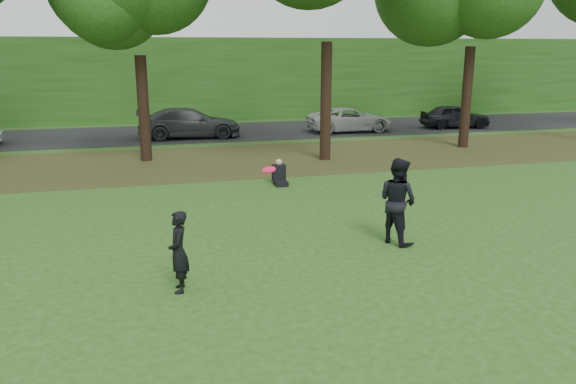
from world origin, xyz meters
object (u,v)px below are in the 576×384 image
Objects in this scene: player_left at (179,252)px; frisbee at (269,170)px; player_right at (398,201)px; seated_person at (279,175)px.

player_left is 2.45m from frisbee.
seated_person is at bearing -12.94° from player_right.
player_right is at bearing -77.96° from seated_person.
player_right is at bearing 110.33° from player_left.
frisbee reaches higher than player_left.
frisbee is at bearing 76.06° from player_right.
frisbee is at bearing 119.41° from player_left.
player_left is at bearing -115.30° from seated_person.
player_left is 8.63m from seated_person.
seated_person is (1.87, 6.84, -1.70)m from frisbee.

